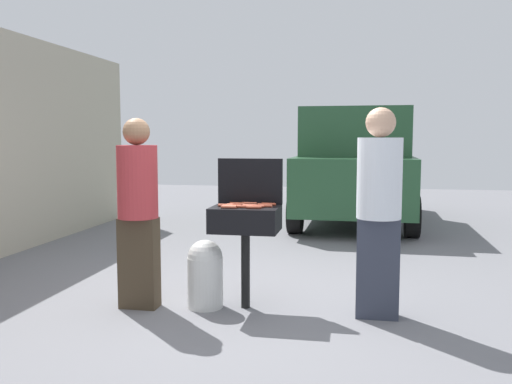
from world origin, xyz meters
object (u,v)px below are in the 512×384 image
hot_dog_6 (225,205)px  bbq_grill (245,223)px  hot_dog_11 (244,207)px  hot_dog_13 (265,205)px  person_right (379,205)px  hot_dog_9 (229,207)px  hot_dog_1 (234,205)px  hot_dog_3 (233,206)px  hot_dog_2 (250,203)px  hot_dog_14 (257,206)px  hot_dog_10 (269,204)px  hot_dog_5 (229,207)px  person_left (138,206)px  hot_dog_4 (250,206)px  hot_dog_8 (238,204)px  hot_dog_0 (237,204)px  propane_tank (205,272)px  parked_minivan (355,165)px  hot_dog_12 (254,207)px  hot_dog_7 (265,206)px

hot_dog_6 → bbq_grill: bearing=9.7°
hot_dog_11 → hot_dog_13: 0.22m
person_right → hot_dog_9: bearing=-9.0°
bbq_grill → hot_dog_1: (-0.10, 0.01, 0.16)m
hot_dog_3 → hot_dog_2: bearing=63.3°
hot_dog_1 → hot_dog_14: bearing=-15.7°
hot_dog_10 → hot_dog_13: size_ratio=1.00×
hot_dog_5 → person_left: 0.82m
hot_dog_2 → hot_dog_4: size_ratio=1.00×
hot_dog_10 → hot_dog_8: bearing=-166.1°
hot_dog_9 → hot_dog_10: (0.31, 0.23, 0.00)m
hot_dog_11 → hot_dog_8: bearing=121.9°
hot_dog_3 → hot_dog_4: size_ratio=1.00×
hot_dog_0 → hot_dog_1: 0.10m
hot_dog_6 → propane_tank: size_ratio=0.21×
hot_dog_10 → hot_dog_11: (-0.18, -0.21, 0.00)m
hot_dog_5 → hot_dog_10: same height
hot_dog_14 → person_right: 1.04m
hot_dog_9 → person_left: 0.83m
hot_dog_5 → hot_dog_13: (0.28, 0.21, 0.00)m
parked_minivan → hot_dog_5: bearing=80.2°
hot_dog_0 → hot_dog_6: bearing=-119.1°
bbq_grill → hot_dog_3: bearing=-144.5°
propane_tank → hot_dog_3: bearing=-1.4°
hot_dog_0 → hot_dog_12: 0.31m
hot_dog_8 → person_left: bearing=-166.0°
hot_dog_0 → parked_minivan: size_ratio=0.03×
propane_tank → person_left: 0.85m
hot_dog_6 → parked_minivan: 5.51m
hot_dog_1 → hot_dog_4: same height
hot_dog_8 → hot_dog_14: (0.19, -0.10, 0.00)m
hot_dog_10 → hot_dog_5: bearing=-139.8°
hot_dog_9 → hot_dog_11: (0.13, 0.02, 0.00)m
hot_dog_8 → hot_dog_9: (-0.04, -0.16, 0.00)m
hot_dog_13 → person_left: (-1.10, -0.24, -0.01)m
hot_dog_4 → person_left: size_ratio=0.08×
hot_dog_4 → hot_dog_5: bearing=-143.6°
hot_dog_2 → hot_dog_3: bearing=-116.7°
hot_dog_3 → hot_dog_5: (-0.02, -0.08, 0.00)m
hot_dog_5 → propane_tank: bearing=160.9°
hot_dog_4 → hot_dog_6: size_ratio=1.00×
hot_dog_2 → hot_dog_3: (-0.10, -0.21, 0.00)m
hot_dog_7 → person_right: bearing=-2.7°
hot_dog_2 → hot_dog_12: same height
hot_dog_0 → hot_dog_14: same height
hot_dog_3 → hot_dog_7: same height
hot_dog_3 → hot_dog_14: same height
hot_dog_7 → person_right: person_right is taller
hot_dog_11 → propane_tank: hot_dog_11 is taller
bbq_grill → hot_dog_7: (0.18, -0.00, 0.16)m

